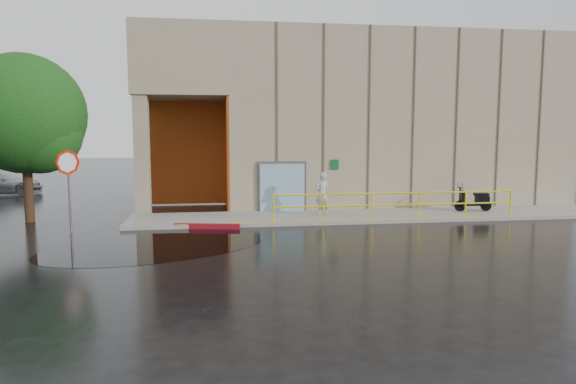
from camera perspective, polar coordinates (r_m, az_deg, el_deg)
name	(u,v)px	position (r m, az deg, el deg)	size (l,w,h in m)	color
ground	(301,243)	(16.15, 1.44, -5.73)	(120.00, 120.00, 0.00)	black
sidewalk	(378,215)	(21.41, 9.99, -2.59)	(20.00, 3.00, 0.15)	gray
building	(361,119)	(27.67, 8.10, 8.07)	(20.00, 10.17, 8.00)	tan
guardrail	(396,205)	(20.14, 11.90, -1.46)	(9.56, 0.06, 1.03)	yellow
person	(322,194)	(20.74, 3.82, -0.18)	(0.63, 0.41, 1.72)	#AFAFB4
scooter	(474,194)	(23.05, 19.96, -0.26)	(1.62, 0.59, 1.24)	black
stop_sign	(68,174)	(19.00, -23.23, 1.90)	(0.65, 0.63, 2.88)	#5A5A5E
red_curb	(207,226)	(18.82, -9.00, -3.77)	(2.40, 0.18, 0.18)	maroon
puddle	(157,246)	(16.28, -14.32, -5.83)	(7.05, 4.34, 0.01)	black
tree_near	(28,119)	(22.11, -26.94, 7.29)	(4.57, 4.57, 6.46)	black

